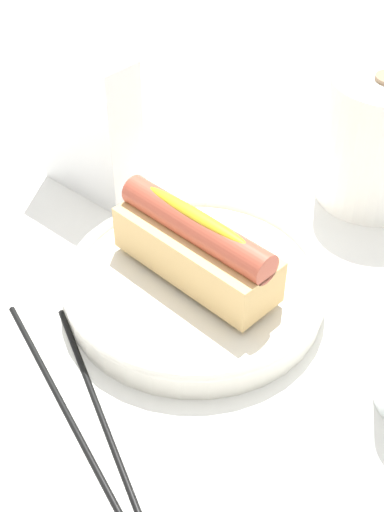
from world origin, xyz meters
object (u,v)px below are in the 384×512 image
serving_bowl (192,287)px  napkin_box (89,124)px  chopstick_near (98,407)px  chopstick_far (59,397)px  paper_towel_roll (379,141)px  hotdog_front (192,249)px

serving_bowl → napkin_box: 0.21m
chopstick_near → chopstick_far: (-0.03, -0.01, 0.00)m
serving_bowl → napkin_box: (-0.19, 0.07, 0.06)m
serving_bowl → paper_towel_roll: paper_towel_roll is taller
paper_towel_roll → chopstick_far: 0.39m
hotdog_front → chopstick_far: size_ratio=0.70×
hotdog_front → paper_towel_roll: paper_towel_roll is taller
paper_towel_roll → napkin_box: napkin_box is taller
serving_bowl → paper_towel_roll: 0.25m
serving_bowl → hotdog_front: hotdog_front is taller
paper_towel_roll → chopstick_near: (-0.02, -0.37, -0.06)m
hotdog_front → paper_towel_roll: size_ratio=1.15×
napkin_box → chopstick_near: (0.21, -0.20, -0.07)m
serving_bowl → chopstick_near: (0.02, -0.13, -0.01)m
hotdog_front → chopstick_near: 0.15m
serving_bowl → chopstick_near: serving_bowl is taller
hotdog_front → napkin_box: (-0.19, 0.07, 0.02)m
serving_bowl → hotdog_front: 0.04m
serving_bowl → napkin_box: size_ratio=1.50×
serving_bowl → paper_towel_roll: bearing=80.3°
napkin_box → serving_bowl: bearing=-18.6°
serving_bowl → chopstick_far: (-0.01, -0.14, -0.01)m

